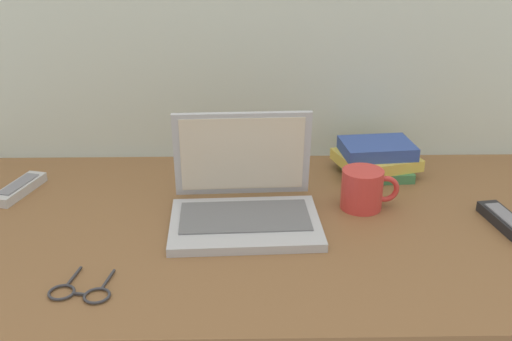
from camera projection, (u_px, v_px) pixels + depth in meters
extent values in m
cube|color=brown|center=(267.00, 229.00, 1.29)|extent=(1.60, 0.76, 0.03)
cube|color=#B2B5BA|center=(245.00, 224.00, 1.25)|extent=(0.32, 0.23, 0.02)
cube|color=slate|center=(245.00, 216.00, 1.26)|extent=(0.28, 0.15, 0.00)
cube|color=#B2B5BA|center=(242.00, 154.00, 1.33)|extent=(0.30, 0.05, 0.20)
cube|color=beige|center=(242.00, 155.00, 1.32)|extent=(0.27, 0.04, 0.17)
cylinder|color=red|center=(362.00, 189.00, 1.33)|extent=(0.09, 0.09, 0.09)
torus|color=red|center=(385.00, 189.00, 1.33)|extent=(0.06, 0.01, 0.06)
cylinder|color=brown|center=(363.00, 173.00, 1.31)|extent=(0.08, 0.08, 0.00)
cube|color=black|center=(506.00, 222.00, 1.26)|extent=(0.07, 0.17, 0.02)
cube|color=slate|center=(507.00, 216.00, 1.25)|extent=(0.05, 0.12, 0.00)
cube|color=#B7B7B7|center=(19.00, 189.00, 1.41)|extent=(0.09, 0.17, 0.02)
cube|color=slate|center=(18.00, 184.00, 1.40)|extent=(0.06, 0.12, 0.00)
torus|color=#333338|center=(62.00, 292.00, 1.04)|extent=(0.05, 0.05, 0.01)
torus|color=#333338|center=(97.00, 296.00, 1.03)|extent=(0.05, 0.05, 0.01)
cube|color=#333338|center=(79.00, 294.00, 1.03)|extent=(0.02, 0.01, 0.00)
cube|color=#333338|center=(74.00, 276.00, 1.08)|extent=(0.01, 0.06, 0.00)
cube|color=#333338|center=(108.00, 279.00, 1.07)|extent=(0.01, 0.06, 0.00)
cube|color=#3F7F4C|center=(375.00, 169.00, 1.52)|extent=(0.17, 0.16, 0.02)
cube|color=#D8BF4C|center=(376.00, 160.00, 1.51)|extent=(0.22, 0.20, 0.03)
cube|color=#334C99|center=(377.00, 148.00, 1.49)|extent=(0.18, 0.14, 0.03)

